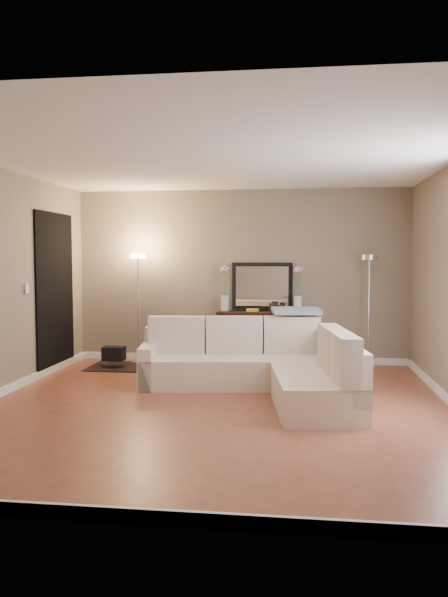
# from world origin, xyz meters

# --- Properties ---
(floor) EXTENTS (5.00, 5.50, 0.01)m
(floor) POSITION_xyz_m (0.00, 0.00, -0.01)
(floor) COLOR brown
(floor) RESTS_ON ground
(ceiling) EXTENTS (5.00, 5.50, 0.01)m
(ceiling) POSITION_xyz_m (0.00, 0.00, 2.60)
(ceiling) COLOR white
(ceiling) RESTS_ON ground
(wall_back) EXTENTS (5.00, 0.02, 2.60)m
(wall_back) POSITION_xyz_m (0.00, 2.76, 1.30)
(wall_back) COLOR gray
(wall_back) RESTS_ON ground
(wall_front) EXTENTS (5.00, 0.02, 2.60)m
(wall_front) POSITION_xyz_m (0.00, -2.76, 1.30)
(wall_front) COLOR gray
(wall_front) RESTS_ON ground
(baseboard_back) EXTENTS (5.00, 0.03, 0.10)m
(baseboard_back) POSITION_xyz_m (0.00, 2.73, 0.05)
(baseboard_back) COLOR white
(baseboard_back) RESTS_ON ground
(baseboard_front) EXTENTS (5.00, 0.03, 0.10)m
(baseboard_front) POSITION_xyz_m (0.00, -2.73, 0.05)
(baseboard_front) COLOR white
(baseboard_front) RESTS_ON ground
(doorway) EXTENTS (0.02, 1.20, 2.20)m
(doorway) POSITION_xyz_m (-2.48, 1.70, 1.10)
(doorway) COLOR black
(doorway) RESTS_ON ground
(switch_plate) EXTENTS (0.02, 0.08, 0.12)m
(switch_plate) POSITION_xyz_m (-2.48, 0.85, 1.20)
(switch_plate) COLOR white
(switch_plate) RESTS_ON ground
(sectional_sofa) EXTENTS (2.66, 2.37, 0.84)m
(sectional_sofa) POSITION_xyz_m (0.49, 0.79, 0.31)
(sectional_sofa) COLOR beige
(sectional_sofa) RESTS_ON floor
(throw_blanket) EXTENTS (0.65, 0.45, 0.08)m
(throw_blanket) POSITION_xyz_m (0.85, 1.42, 0.91)
(throw_blanket) COLOR gray
(throw_blanket) RESTS_ON sectional_sofa
(console_table) EXTENTS (1.29, 0.39, 0.79)m
(console_table) POSITION_xyz_m (0.24, 2.53, 0.44)
(console_table) COLOR black
(console_table) RESTS_ON floor
(leaning_mirror) EXTENTS (0.91, 0.07, 0.71)m
(leaning_mirror) POSITION_xyz_m (0.33, 2.70, 1.16)
(leaning_mirror) COLOR black
(leaning_mirror) RESTS_ON console_table
(table_decor) EXTENTS (0.54, 0.12, 0.13)m
(table_decor) POSITION_xyz_m (0.32, 2.50, 0.83)
(table_decor) COLOR gold
(table_decor) RESTS_ON console_table
(flower_vase_left) EXTENTS (0.15, 0.12, 0.67)m
(flower_vase_left) POSITION_xyz_m (-0.22, 2.55, 1.08)
(flower_vase_left) COLOR silver
(flower_vase_left) RESTS_ON console_table
(flower_vase_right) EXTENTS (0.15, 0.12, 0.67)m
(flower_vase_right) POSITION_xyz_m (0.86, 2.51, 1.08)
(flower_vase_right) COLOR silver
(flower_vase_right) RESTS_ON console_table
(floor_lamp_lit) EXTENTS (0.23, 0.23, 1.64)m
(floor_lamp_lit) POSITION_xyz_m (-1.49, 2.41, 1.16)
(floor_lamp_lit) COLOR silver
(floor_lamp_lit) RESTS_ON floor
(floor_lamp_unlit) EXTENTS (0.23, 0.23, 1.62)m
(floor_lamp_unlit) POSITION_xyz_m (1.86, 2.45, 1.15)
(floor_lamp_unlit) COLOR silver
(floor_lamp_unlit) RESTS_ON floor
(charcoal_rug) EXTENTS (1.08, 0.81, 0.01)m
(charcoal_rug) POSITION_xyz_m (-1.58, 2.09, 0.01)
(charcoal_rug) COLOR black
(charcoal_rug) RESTS_ON floor
(black_bag) EXTENTS (0.30, 0.22, 0.20)m
(black_bag) POSITION_xyz_m (-1.75, 2.00, 0.21)
(black_bag) COLOR black
(black_bag) RESTS_ON charcoal_rug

